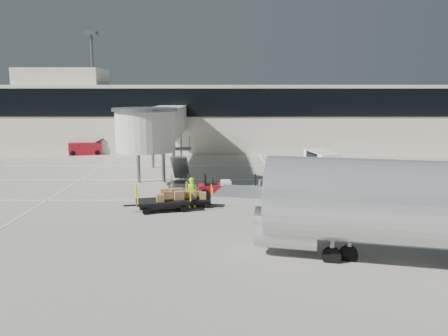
{
  "coord_description": "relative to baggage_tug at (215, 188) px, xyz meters",
  "views": [
    {
      "loc": [
        1.91,
        -26.41,
        7.1
      ],
      "look_at": [
        1.85,
        3.18,
        2.0
      ],
      "focal_mm": 35.0,
      "sensor_mm": 36.0,
      "label": 1
    }
  ],
  "objects": [
    {
      "name": "ground",
      "position": [
        -1.23,
        -3.45,
        -0.53
      ],
      "size": [
        140.0,
        140.0,
        0.0
      ],
      "primitive_type": "plane",
      "color": "#B1AC9F",
      "rests_on": "ground"
    },
    {
      "name": "lane_markings",
      "position": [
        -1.89,
        5.88,
        -0.52
      ],
      "size": [
        40.0,
        30.0,
        0.02
      ],
      "color": "white",
      "rests_on": "ground"
    },
    {
      "name": "terminal",
      "position": [
        -1.58,
        26.49,
        3.57
      ],
      "size": [
        64.0,
        12.11,
        15.2
      ],
      "color": "beige",
      "rests_on": "ground"
    },
    {
      "name": "jet_bridge",
      "position": [
        -5.2,
        8.81,
        3.75
      ],
      "size": [
        5.7,
        20.4,
        6.03
      ],
      "color": "beige",
      "rests_on": "ground"
    },
    {
      "name": "baggage_tug",
      "position": [
        0.0,
        0.0,
        0.0
      ],
      "size": [
        2.36,
        1.65,
        1.47
      ],
      "rotation": [
        0.0,
        0.0,
        0.12
      ],
      "color": "maroon",
      "rests_on": "ground"
    },
    {
      "name": "suitcase_cart",
      "position": [
        4.45,
        0.17,
        0.0
      ],
      "size": [
        3.88,
        2.53,
        1.5
      ],
      "rotation": [
        0.0,
        0.0,
        0.35
      ],
      "color": "black",
      "rests_on": "ground"
    },
    {
      "name": "box_cart_near",
      "position": [
        -1.37,
        -2.94,
        -0.03
      ],
      "size": [
        3.33,
        1.56,
        1.29
      ],
      "rotation": [
        0.0,
        0.0,
        0.09
      ],
      "color": "black",
      "rests_on": "ground"
    },
    {
      "name": "box_cart_far",
      "position": [
        -2.99,
        -3.95,
        0.09
      ],
      "size": [
        4.12,
        2.39,
        1.58
      ],
      "rotation": [
        0.0,
        0.0,
        0.25
      ],
      "color": "black",
      "rests_on": "ground"
    },
    {
      "name": "ground_worker",
      "position": [
        -1.36,
        -3.28,
        0.42
      ],
      "size": [
        0.82,
        0.72,
        1.9
      ],
      "primitive_type": "imported",
      "rotation": [
        0.0,
        0.0,
        0.49
      ],
      "color": "#C4F219",
      "rests_on": "ground"
    },
    {
      "name": "minivan",
      "position": [
        9.68,
        10.41,
        0.51
      ],
      "size": [
        2.64,
        4.83,
        1.74
      ],
      "rotation": [
        0.0,
        0.0,
        0.17
      ],
      "color": "white",
      "rests_on": "ground"
    },
    {
      "name": "belt_loader",
      "position": [
        -15.51,
        20.55,
        0.19
      ],
      "size": [
        4.14,
        2.26,
        1.89
      ],
      "rotation": [
        0.0,
        0.0,
        0.21
      ],
      "color": "maroon",
      "rests_on": "ground"
    }
  ]
}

